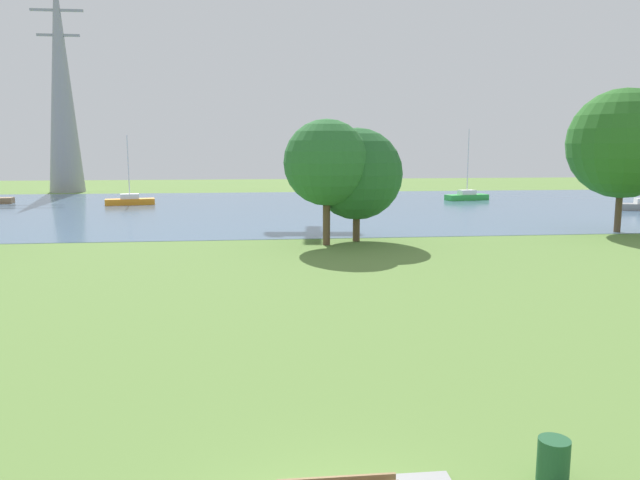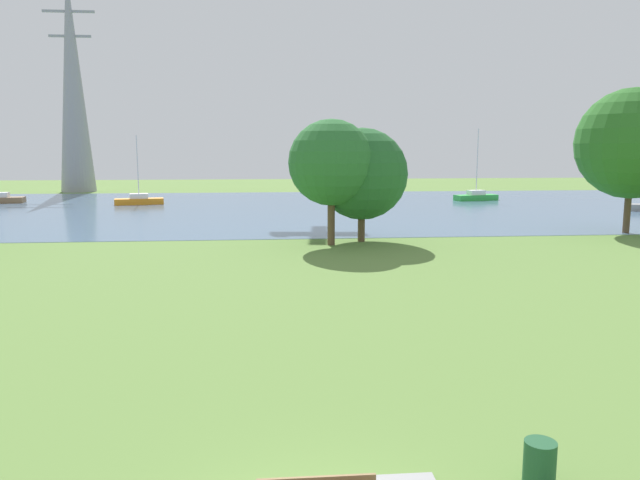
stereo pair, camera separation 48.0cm
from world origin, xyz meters
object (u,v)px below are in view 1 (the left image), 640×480
Objects in this scene: litter_bin at (553,461)px; tree_west_near at (623,144)px; tree_west_far at (327,163)px; sailboat_orange at (130,200)px; electricity_pylon at (61,80)px; tree_mid_shore at (357,174)px; sailboat_green at (467,196)px.

tree_west_near reaches higher than litter_bin.
tree_west_far reaches higher than litter_bin.
electricity_pylon is at bearing 121.10° from sailboat_orange.
tree_mid_shore is 18.83m from tree_west_near.
sailboat_green is (18.25, 55.16, 0.07)m from litter_bin.
tree_west_near reaches higher than sailboat_green.
litter_bin is 36.10m from tree_west_near.
tree_west_near is at bearing -32.67° from sailboat_orange.
sailboat_orange is 0.25× the size of electricity_pylon.
electricity_pylon is (-28.33, 46.38, 9.27)m from tree_west_far.
sailboat_green is at bearing 93.56° from tree_west_near.
sailboat_green reaches higher than tree_mid_shore.
tree_west_near is (19.84, 29.63, 5.65)m from litter_bin.
electricity_pylon is (-30.36, 45.17, 10.00)m from tree_mid_shore.
tree_west_far is (-0.82, 26.41, 4.51)m from litter_bin.
sailboat_orange is 44.81m from tree_west_near.
sailboat_green is 26.19m from tree_west_near.
litter_bin is at bearing -88.22° from tree_west_far.
tree_mid_shore is 55.34m from electricity_pylon.
tree_west_near is (20.66, 3.22, 1.14)m from tree_west_far.
sailboat_green is 0.27× the size of electricity_pylon.
sailboat_orange is 32.30m from tree_mid_shore.
litter_bin is 56.44m from sailboat_orange.
sailboat_orange is (-17.59, 53.63, 0.06)m from litter_bin.
sailboat_green is at bearing 58.24° from tree_mid_shore.
litter_bin is 0.08× the size of tree_west_near.
sailboat_orange is 0.71× the size of tree_west_near.
tree_west_far is (16.77, -27.22, 4.45)m from sailboat_orange.
litter_bin is at bearing -71.84° from sailboat_orange.
sailboat_green is 1.10× the size of tree_mid_shore.
tree_west_far is at bearing -171.15° from tree_west_near.
tree_west_far reaches higher than tree_mid_shore.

